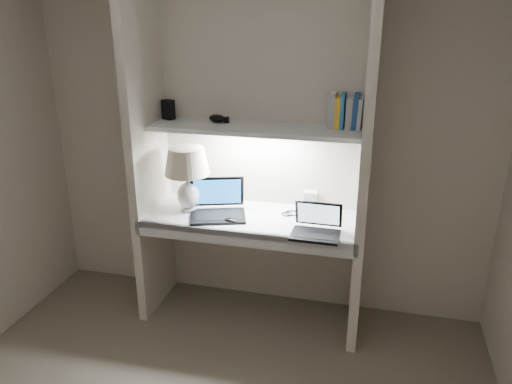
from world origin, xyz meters
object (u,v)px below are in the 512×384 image
(table_lamp, at_px, (187,169))
(laptop_netbook, at_px, (316,227))
(book_row, at_px, (345,112))
(speaker, at_px, (310,200))
(laptop_main, at_px, (218,207))

(table_lamp, distance_m, laptop_netbook, 0.96)
(table_lamp, height_order, book_row, book_row)
(laptop_netbook, xyz_separation_m, book_row, (0.11, 0.38, 0.66))
(laptop_netbook, distance_m, speaker, 0.42)
(table_lamp, xyz_separation_m, laptop_main, (0.22, -0.02, -0.25))
(laptop_netbook, height_order, speaker, laptop_netbook)
(table_lamp, relative_size, laptop_netbook, 1.50)
(table_lamp, height_order, laptop_netbook, table_lamp)
(table_lamp, bearing_deg, speaker, 16.04)
(laptop_netbook, relative_size, speaker, 2.33)
(speaker, bearing_deg, laptop_netbook, -81.34)
(speaker, bearing_deg, laptop_main, -161.53)
(laptop_netbook, xyz_separation_m, speaker, (-0.10, 0.41, 0.02))
(laptop_netbook, bearing_deg, table_lamp, 170.30)
(book_row, bearing_deg, laptop_netbook, -106.07)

